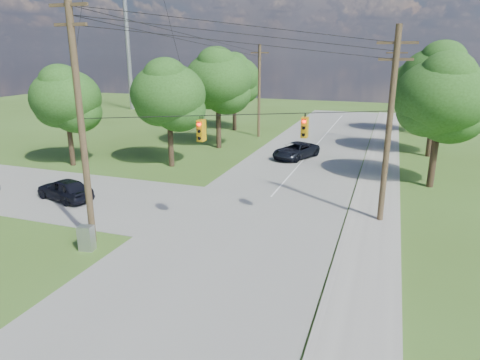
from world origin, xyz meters
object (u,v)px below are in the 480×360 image
at_px(pole_north_w, 259,90).
at_px(control_cabinet, 86,238).
at_px(pole_ne, 389,125).
at_px(car_cross_dark, 65,189).
at_px(pole_north_e, 393,94).
at_px(car_main_north, 296,150).
at_px(pole_sw, 80,118).

xyz_separation_m(pole_north_w, control_cabinet, (0.75, -30.50, -4.51)).
xyz_separation_m(pole_ne, control_cabinet, (-13.15, -8.50, -4.85)).
distance_m(pole_ne, control_cabinet, 16.39).
xyz_separation_m(car_cross_dark, control_cabinet, (6.06, -5.53, -0.13)).
xyz_separation_m(pole_north_e, pole_north_w, (-13.90, 0.00, 0.00)).
bearing_deg(control_cabinet, car_cross_dark, 128.89).
height_order(car_cross_dark, control_cabinet, car_cross_dark).
bearing_deg(car_cross_dark, pole_north_w, -177.08).
distance_m(car_cross_dark, control_cabinet, 8.20).
height_order(car_cross_dark, car_main_north, car_cross_dark).
height_order(pole_ne, pole_north_e, pole_ne).
bearing_deg(pole_sw, car_cross_dark, 140.91).
height_order(pole_north_w, car_main_north, pole_north_w).
distance_m(pole_north_w, car_cross_dark, 25.90).
height_order(pole_sw, pole_north_w, pole_sw).
bearing_deg(pole_north_e, pole_sw, -114.52).
relative_size(pole_north_w, car_main_north, 2.00).
xyz_separation_m(pole_ne, pole_north_e, (-0.00, 22.00, -0.34)).
bearing_deg(car_main_north, pole_ne, -38.11).
xyz_separation_m(pole_sw, pole_ne, (13.50, 7.60, -0.76)).
height_order(pole_sw, pole_north_e, pole_sw).
distance_m(pole_north_w, car_main_north, 11.70).
relative_size(pole_ne, car_cross_dark, 2.49).
bearing_deg(car_cross_dark, control_cabinet, 62.49).
xyz_separation_m(pole_sw, control_cabinet, (0.35, -0.90, -5.61)).
relative_size(pole_sw, control_cabinet, 9.67).
xyz_separation_m(pole_sw, pole_north_w, (-0.40, 29.60, -1.10)).
height_order(pole_north_w, control_cabinet, pole_north_w).
bearing_deg(pole_north_e, control_cabinet, -113.31).
bearing_deg(pole_ne, pole_north_e, 90.00).
bearing_deg(pole_ne, control_cabinet, -147.11).
distance_m(car_main_north, control_cabinet, 22.29).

